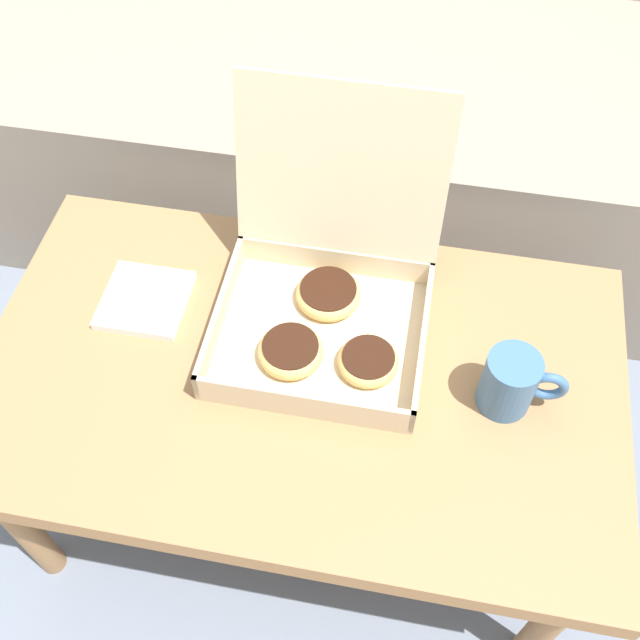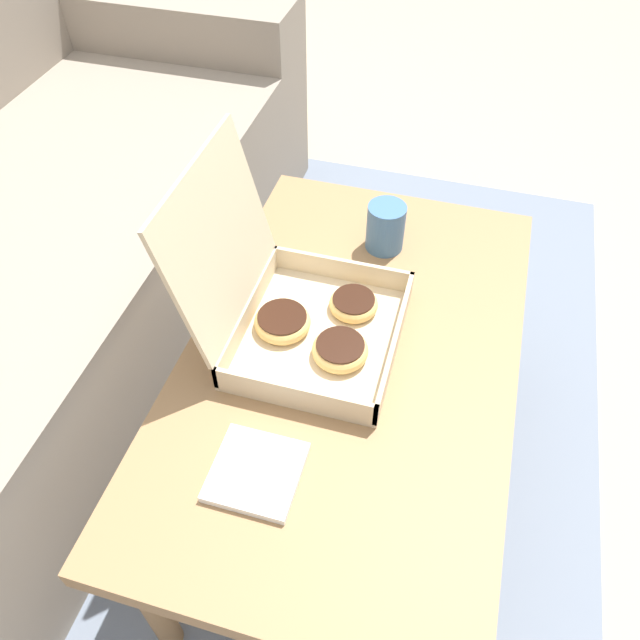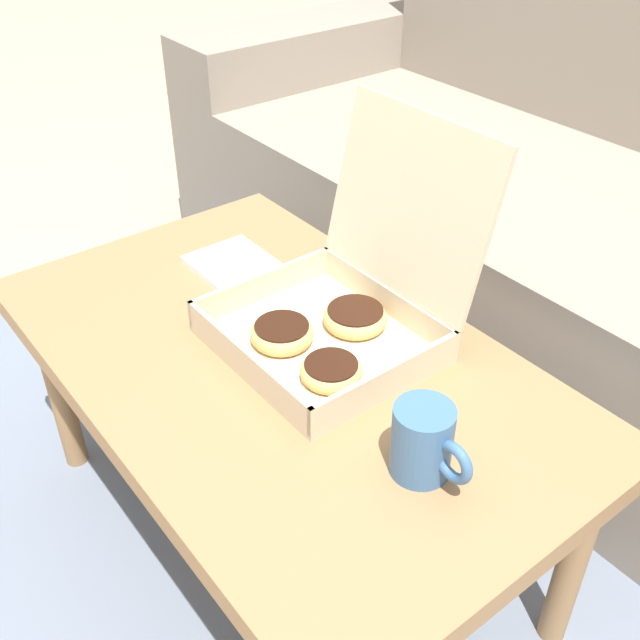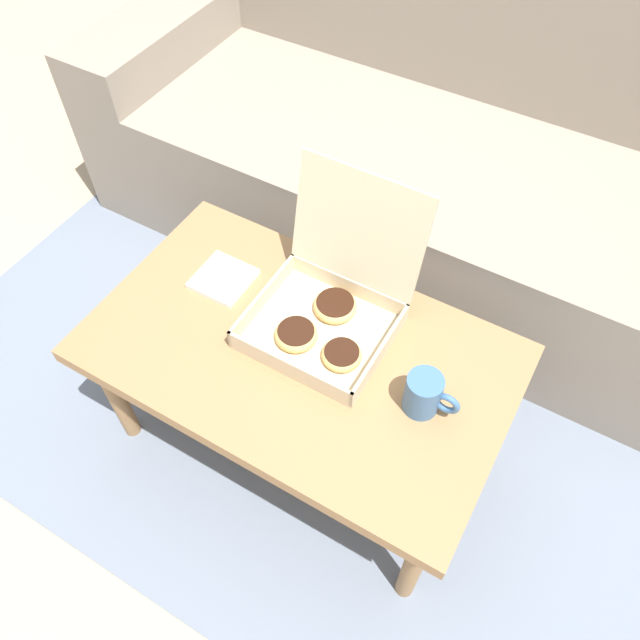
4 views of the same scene
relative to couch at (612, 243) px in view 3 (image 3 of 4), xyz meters
name	(u,v)px [view 3 (image 3 of 4)]	position (x,y,z in m)	size (l,w,h in m)	color
ground_plane	(319,519)	(0.00, -0.83, -0.32)	(12.00, 12.00, 0.00)	tan
area_rug	(430,449)	(0.00, -0.53, -0.32)	(2.40, 1.88, 0.01)	slate
couch	(612,243)	(0.00, 0.00, 0.00)	(2.28, 0.86, 0.95)	gray
coffee_table	(281,378)	(0.00, -0.91, 0.07)	(0.97, 0.58, 0.44)	#997047
pastry_box	(342,306)	(0.02, -0.80, 0.18)	(0.32, 0.35, 0.33)	beige
coffee_mug	(424,442)	(0.31, -0.90, 0.17)	(0.12, 0.08, 0.10)	#3D6693
napkin_stack	(231,263)	(-0.27, -0.83, 0.13)	(0.13, 0.13, 0.01)	white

